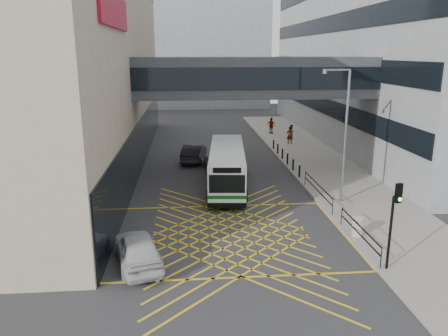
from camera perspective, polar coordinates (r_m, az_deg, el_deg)
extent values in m
plane|color=#333335|center=(23.27, 0.85, -8.74)|extent=(120.00, 120.00, 0.00)
cube|color=black|center=(38.12, -10.55, 3.55)|extent=(0.10, 41.50, 4.00)
cube|color=maroon|center=(25.58, -14.14, 19.34)|extent=(0.18, 9.00, 1.80)
cube|color=gray|center=(52.25, 25.99, 14.18)|extent=(24.00, 44.00, 20.00)
cube|color=black|center=(47.67, 12.48, 8.12)|extent=(0.10, 43.50, 1.60)
cube|color=black|center=(47.39, 12.76, 12.93)|extent=(0.10, 43.50, 1.60)
cube|color=black|center=(47.45, 13.05, 17.75)|extent=(0.10, 43.50, 1.60)
cube|color=gray|center=(81.21, -4.96, 14.60)|extent=(28.00, 16.00, 18.00)
cube|color=#353A3F|center=(33.66, 4.01, 11.74)|extent=(20.00, 4.00, 3.00)
cube|color=black|center=(31.67, 4.58, 11.53)|extent=(19.50, 0.06, 1.60)
cube|color=black|center=(35.66, 3.50, 11.92)|extent=(19.50, 0.06, 1.60)
cube|color=gray|center=(39.01, 11.87, 0.85)|extent=(6.00, 54.00, 0.16)
cube|color=gold|center=(23.27, 0.85, -8.73)|extent=(12.00, 9.00, 0.01)
cube|color=white|center=(30.71, 0.39, 0.27)|extent=(3.24, 10.37, 2.50)
cube|color=#0F4B14|center=(31.01, 0.38, -1.69)|extent=(3.28, 10.41, 0.32)
cube|color=#0F4B14|center=(30.87, 0.38, -0.81)|extent=(3.30, 10.41, 0.20)
cube|color=black|center=(31.17, 0.39, 1.10)|extent=(3.18, 9.08, 0.97)
cube|color=black|center=(25.76, 0.40, -2.08)|extent=(2.13, 0.27, 1.11)
cube|color=black|center=(25.51, 0.40, -0.30)|extent=(1.67, 0.21, 0.32)
cube|color=white|center=(30.42, 0.39, 2.57)|extent=(3.21, 10.28, 0.09)
cube|color=black|center=(26.17, 0.39, -4.91)|extent=(2.32, 0.30, 0.28)
cube|color=black|center=(35.93, 0.38, 0.60)|extent=(2.32, 0.30, 0.28)
cylinder|color=black|center=(27.85, -2.02, -3.68)|extent=(0.34, 0.95, 0.93)
cylinder|color=black|center=(27.86, 2.80, -3.69)|extent=(0.34, 0.95, 0.93)
cylinder|color=black|center=(33.89, -1.60, -0.28)|extent=(0.34, 0.95, 0.93)
cylinder|color=black|center=(33.89, 2.35, -0.29)|extent=(0.34, 0.95, 0.93)
imported|color=silver|center=(20.32, -11.22, -10.31)|extent=(3.17, 5.21, 1.55)
imported|color=black|center=(38.44, -3.95, 2.00)|extent=(2.79, 5.22, 1.55)
imported|color=gray|center=(35.58, -1.18, 0.80)|extent=(2.34, 4.48, 1.33)
cylinder|color=black|center=(20.21, 20.87, -7.93)|extent=(0.15, 0.15, 3.33)
cube|color=black|center=(19.46, 21.84, -3.06)|extent=(0.32, 0.27, 0.83)
sphere|color=#19E533|center=(19.47, 21.99, -3.82)|extent=(0.20, 0.20, 0.16)
cylinder|color=slate|center=(27.75, 15.54, 3.79)|extent=(0.19, 0.19, 8.18)
cube|color=slate|center=(26.88, 14.62, 12.31)|extent=(1.63, 0.40, 0.10)
cylinder|color=slate|center=(26.49, 13.04, 12.19)|extent=(0.33, 0.33, 0.26)
cylinder|color=#ADA89E|center=(23.62, 17.04, -7.34)|extent=(0.57, 0.57, 0.99)
cube|color=black|center=(22.49, 17.32, -7.25)|extent=(0.05, 5.00, 0.05)
cube|color=black|center=(22.64, 17.24, -8.19)|extent=(0.05, 5.00, 0.05)
cube|color=black|center=(28.70, 12.16, -2.09)|extent=(0.05, 6.00, 0.05)
cube|color=black|center=(28.82, 12.12, -2.85)|extent=(0.05, 6.00, 0.05)
cylinder|color=black|center=(20.58, 19.83, -10.96)|extent=(0.04, 0.04, 1.00)
cylinder|color=black|center=(24.82, 15.10, -6.10)|extent=(0.04, 0.04, 1.00)
cylinder|color=black|center=(26.14, 14.00, -4.94)|extent=(0.04, 0.04, 1.00)
cylinder|color=black|center=(31.59, 10.55, -1.30)|extent=(0.04, 0.04, 1.00)
cylinder|color=black|center=(33.48, 9.82, -0.43)|extent=(0.14, 0.14, 0.90)
cylinder|color=black|center=(35.36, 9.02, 0.42)|extent=(0.14, 0.14, 0.90)
cylinder|color=black|center=(37.24, 8.29, 1.19)|extent=(0.14, 0.14, 0.90)
cylinder|color=black|center=(39.14, 7.64, 1.88)|extent=(0.14, 0.14, 0.90)
cylinder|color=black|center=(41.04, 7.04, 2.51)|extent=(0.14, 0.14, 0.90)
cylinder|color=black|center=(42.96, 6.50, 3.08)|extent=(0.14, 0.14, 0.90)
imported|color=gray|center=(45.42, 8.59, 4.24)|extent=(0.72, 0.52, 1.81)
imported|color=gray|center=(48.28, 8.83, 4.70)|extent=(0.88, 0.75, 1.55)
imported|color=gray|center=(51.17, 6.21, 5.52)|extent=(1.16, 1.10, 1.83)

